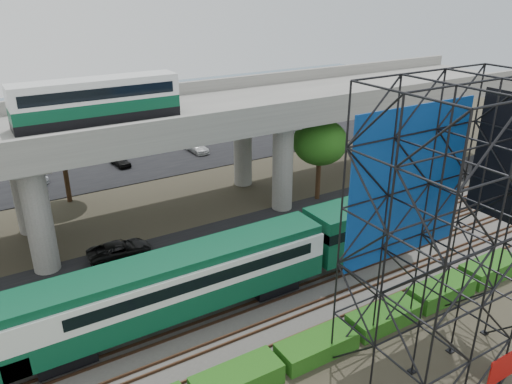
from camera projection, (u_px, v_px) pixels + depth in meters
ground at (260, 318)px, 30.35m from camera, size 140.00×140.00×0.00m
ballast_bed at (244, 300)px, 31.88m from camera, size 90.00×12.00×0.20m
service_road at (189, 245)px, 38.60m from camera, size 90.00×5.00×0.08m
parking_lot at (105, 160)px, 57.10m from camera, size 90.00×18.00×0.08m
harbor_water at (64, 118)px, 74.42m from camera, size 140.00×40.00×0.03m
rail_tracks at (244, 298)px, 31.81m from camera, size 90.00×9.52×0.16m
commuter_train at (209, 273)px, 29.68m from camera, size 29.30×3.06×4.30m
overpass at (151, 127)px, 39.58m from camera, size 80.00×12.00×12.40m
scaffold_tower at (452, 239)px, 23.98m from camera, size 9.36×6.36×15.00m
hedge_strip at (317, 345)px, 27.22m from camera, size 34.60×1.80×1.20m
trees at (100, 167)px, 38.67m from camera, size 40.94×16.94×7.69m
suv at (120, 250)px, 36.56m from camera, size 4.67×2.28×1.28m
parked_cars at (114, 153)px, 57.13m from camera, size 38.85×9.39×1.31m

